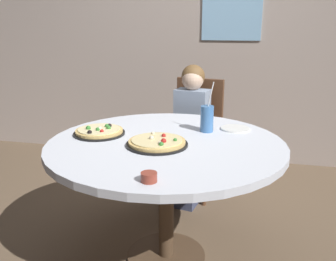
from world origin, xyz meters
The scene contains 10 objects.
ground_plane centered at (0.00, 0.00, 0.00)m, with size 8.00×8.00×0.00m, color brown.
wall_with_window centered at (0.00, 1.87, 1.45)m, with size 5.20×0.14×2.90m.
dining_table centered at (0.00, 0.00, 0.66)m, with size 1.34×1.34×0.75m.
chair_wooden centered at (0.02, 1.01, 0.53)m, with size 0.47×0.47×0.95m.
diner_child centered at (-0.01, 0.83, 0.48)m, with size 0.31×0.43×1.08m.
pizza_veggie centered at (-0.03, -0.08, 0.77)m, with size 0.34×0.34×0.05m.
pizza_cheese centered at (-0.42, 0.05, 0.77)m, with size 0.31×0.31×0.05m.
soda_cup centered at (0.20, 0.25, 0.83)m, with size 0.08×0.08×0.31m.
sauce_bowl centered at (0.06, -0.54, 0.77)m, with size 0.07×0.07×0.04m, color brown.
plate_small centered at (0.37, 0.33, 0.76)m, with size 0.18×0.18×0.01m, color white.
Camera 1 is at (0.45, -1.91, 1.39)m, focal length 39.30 mm.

